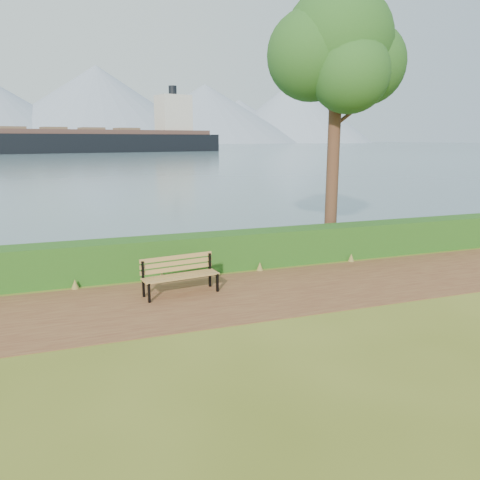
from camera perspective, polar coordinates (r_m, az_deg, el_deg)
name	(u,v)px	position (r m, az deg, el deg)	size (l,w,h in m)	color
ground	(228,301)	(10.53, -1.52, -7.45)	(140.00, 140.00, 0.00)	#525E1B
path	(224,297)	(10.80, -2.01, -6.92)	(40.00, 3.40, 0.01)	brown
hedge	(198,253)	(12.78, -5.14, -1.60)	(32.00, 0.85, 1.00)	#1C4714
water	(77,146)	(269.48, -19.23, 10.81)	(700.00, 510.00, 0.00)	#486575
mountains	(60,108)	(416.23, -21.06, 14.77)	(585.00, 190.00, 70.00)	gray
bench	(179,272)	(10.97, -7.41, -3.93)	(1.83, 0.76, 0.89)	black
tree	(337,49)	(15.39, 11.78, 21.82)	(4.31, 3.64, 8.30)	#3C2218
cargo_ship	(110,141)	(134.07, -15.61, 11.56)	(67.42, 24.48, 20.25)	black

